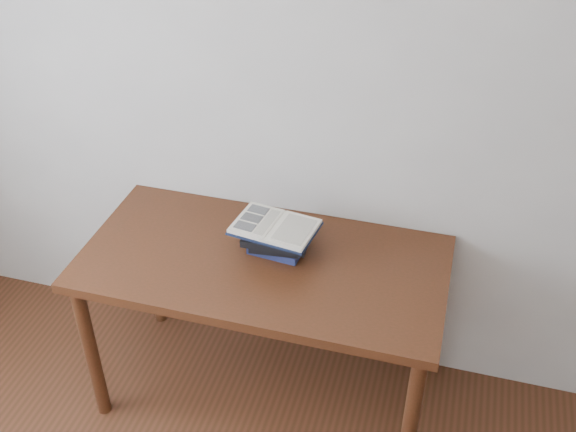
% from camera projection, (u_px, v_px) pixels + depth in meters
% --- Properties ---
extents(desk, '(1.46, 0.73, 0.78)m').
position_uv_depth(desk, '(263.00, 278.00, 2.74)').
color(desk, '#492012').
rests_on(desk, ground).
extents(book_stack, '(0.26, 0.20, 0.12)m').
position_uv_depth(book_stack, '(278.00, 238.00, 2.70)').
color(book_stack, '#19194B').
rests_on(book_stack, desk).
extents(open_book, '(0.35, 0.27, 0.03)m').
position_uv_depth(open_book, '(275.00, 227.00, 2.64)').
color(open_book, black).
rests_on(open_book, book_stack).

